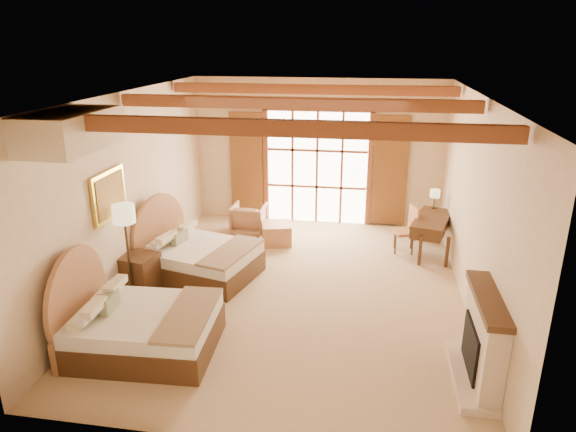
% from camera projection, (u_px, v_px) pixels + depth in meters
% --- Properties ---
extents(floor, '(7.00, 7.00, 0.00)m').
position_uv_depth(floor, '(293.00, 290.00, 8.60)').
color(floor, tan).
rests_on(floor, ground).
extents(wall_back, '(5.50, 0.00, 5.50)m').
position_uv_depth(wall_back, '(318.00, 152.00, 11.34)').
color(wall_back, beige).
rests_on(wall_back, ground).
extents(wall_left, '(0.00, 7.00, 7.00)m').
position_uv_depth(wall_left, '(130.00, 191.00, 8.50)').
color(wall_left, beige).
rests_on(wall_left, ground).
extents(wall_right, '(0.00, 7.00, 7.00)m').
position_uv_depth(wall_right, '(475.00, 207.00, 7.66)').
color(wall_right, beige).
rests_on(wall_right, ground).
extents(ceiling, '(7.00, 7.00, 0.00)m').
position_uv_depth(ceiling, '(294.00, 95.00, 7.55)').
color(ceiling, '#B27D39').
rests_on(ceiling, ground).
extents(ceiling_beams, '(5.39, 4.60, 0.18)m').
position_uv_depth(ceiling_beams, '(294.00, 103.00, 7.59)').
color(ceiling_beams, brown).
rests_on(ceiling_beams, ceiling).
extents(french_doors, '(3.95, 0.08, 2.60)m').
position_uv_depth(french_doors, '(317.00, 168.00, 11.40)').
color(french_doors, white).
rests_on(french_doors, ground).
extents(fireplace, '(0.46, 1.40, 1.16)m').
position_uv_depth(fireplace, '(481.00, 344.00, 6.18)').
color(fireplace, beige).
rests_on(fireplace, ground).
extents(painting, '(0.06, 0.95, 0.75)m').
position_uv_depth(painting, '(109.00, 195.00, 7.74)').
color(painting, gold).
rests_on(painting, wall_left).
extents(canopy_valance, '(0.70, 1.40, 0.45)m').
position_uv_depth(canopy_valance, '(71.00, 130.00, 6.13)').
color(canopy_valance, '#F8ECC8').
rests_on(canopy_valance, ceiling).
extents(bed_near, '(1.95, 1.51, 1.25)m').
position_uv_depth(bed_near, '(134.00, 324.00, 6.87)').
color(bed_near, '#4C2A1B').
rests_on(bed_near, floor).
extents(bed_far, '(2.17, 1.81, 1.22)m').
position_uv_depth(bed_far, '(194.00, 256.00, 9.02)').
color(bed_far, '#4C2A1B').
rests_on(bed_far, floor).
extents(nightstand, '(0.63, 0.63, 0.64)m').
position_uv_depth(nightstand, '(140.00, 273.00, 8.46)').
color(nightstand, '#4C2A1B').
rests_on(nightstand, floor).
extents(floor_lamp, '(0.34, 0.34, 1.61)m').
position_uv_depth(floor_lamp, '(124.00, 220.00, 7.83)').
color(floor_lamp, '#312917').
rests_on(floor_lamp, floor).
extents(armchair, '(0.71, 0.73, 0.65)m').
position_uv_depth(armchair, '(249.00, 219.00, 10.99)').
color(armchair, '#A47451').
rests_on(armchair, floor).
extents(ottoman, '(0.71, 0.71, 0.42)m').
position_uv_depth(ottoman, '(276.00, 234.00, 10.48)').
color(ottoman, '#A96746').
rests_on(ottoman, floor).
extents(desk, '(0.93, 1.46, 0.73)m').
position_uv_depth(desk, '(431.00, 234.00, 9.96)').
color(desk, '#4C2A1B').
rests_on(desk, floor).
extents(desk_chair, '(0.53, 0.52, 0.92)m').
position_uv_depth(desk_chair, '(405.00, 238.00, 10.05)').
color(desk_chair, '#B77D46').
rests_on(desk_chair, floor).
extents(desk_lamp, '(0.19, 0.19, 0.39)m').
position_uv_depth(desk_lamp, '(435.00, 194.00, 10.29)').
color(desk_lamp, '#312917').
rests_on(desk_lamp, desk).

